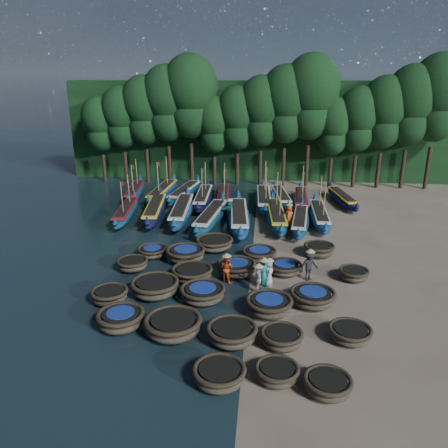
# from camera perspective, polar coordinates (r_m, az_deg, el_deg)

# --- Properties ---
(ground) EXTENTS (120.00, 120.00, 0.00)m
(ground) POSITION_cam_1_polar(r_m,az_deg,el_deg) (25.55, 3.56, -5.67)
(ground) COLOR gray
(ground) RESTS_ON ground
(foliage_wall) EXTENTS (40.00, 3.00, 10.00)m
(foliage_wall) POSITION_cam_1_polar(r_m,az_deg,el_deg) (47.05, 4.79, 12.07)
(foliage_wall) COLOR black
(foliage_wall) RESTS_ON ground
(coracle_2) EXTENTS (2.41, 2.41, 0.72)m
(coracle_2) POSITION_cam_1_polar(r_m,az_deg,el_deg) (16.64, -0.62, -19.04)
(coracle_2) COLOR #4E4330
(coracle_2) RESTS_ON ground
(coracle_3) EXTENTS (1.83, 1.83, 0.64)m
(coracle_3) POSITION_cam_1_polar(r_m,az_deg,el_deg) (16.90, 6.94, -18.70)
(coracle_3) COLOR #4E4330
(coracle_3) RESTS_ON ground
(coracle_4) EXTENTS (1.75, 1.75, 0.65)m
(coracle_4) POSITION_cam_1_polar(r_m,az_deg,el_deg) (16.67, 13.39, -19.71)
(coracle_4) COLOR #4E4330
(coracle_4) RESTS_ON ground
(coracle_5) EXTENTS (2.17, 2.17, 0.81)m
(coracle_5) POSITION_cam_1_polar(r_m,az_deg,el_deg) (20.13, -13.33, -11.97)
(coracle_5) COLOR #4E4330
(coracle_5) RESTS_ON ground
(coracle_6) EXTENTS (2.50, 2.50, 0.84)m
(coracle_6) POSITION_cam_1_polar(r_m,az_deg,el_deg) (19.29, -6.65, -12.99)
(coracle_6) COLOR #4E4330
(coracle_6) RESTS_ON ground
(coracle_7) EXTENTS (2.47, 2.47, 0.77)m
(coracle_7) POSITION_cam_1_polar(r_m,az_deg,el_deg) (18.74, 1.04, -14.05)
(coracle_7) COLOR #4E4330
(coracle_7) RESTS_ON ground
(coracle_8) EXTENTS (1.79, 1.79, 0.72)m
(coracle_8) POSITION_cam_1_polar(r_m,az_deg,el_deg) (18.65, 7.54, -14.51)
(coracle_8) COLOR #4E4330
(coracle_8) RESTS_ON ground
(coracle_9) EXTENTS (1.92, 1.92, 0.63)m
(coracle_9) POSITION_cam_1_polar(r_m,az_deg,el_deg) (19.61, 16.14, -13.52)
(coracle_9) COLOR #4E4330
(coracle_9) RESTS_ON ground
(coracle_10) EXTENTS (1.90, 1.90, 0.73)m
(coracle_10) POSITION_cam_1_polar(r_m,az_deg,el_deg) (22.33, -14.70, -8.97)
(coracle_10) COLOR #4E4330
(coracle_10) RESTS_ON ground
(coracle_11) EXTENTS (2.94, 2.94, 0.84)m
(coracle_11) POSITION_cam_1_polar(r_m,az_deg,el_deg) (22.53, -9.00, -8.11)
(coracle_11) COLOR #4E4330
(coracle_11) RESTS_ON ground
(coracle_12) EXTENTS (2.28, 2.28, 0.75)m
(coracle_12) POSITION_cam_1_polar(r_m,az_deg,el_deg) (21.80, -2.79, -8.98)
(coracle_12) COLOR #4E4330
(coracle_12) RESTS_ON ground
(coracle_13) EXTENTS (2.24, 2.24, 0.81)m
(coracle_13) POSITION_cam_1_polar(r_m,az_deg,el_deg) (20.78, 5.91, -10.46)
(coracle_13) COLOR #4E4330
(coracle_13) RESTS_ON ground
(coracle_14) EXTENTS (2.32, 2.32, 0.77)m
(coracle_14) POSITION_cam_1_polar(r_m,az_deg,el_deg) (21.83, 11.49, -9.31)
(coracle_14) COLOR #4E4330
(coracle_14) RESTS_ON ground
(coracle_15) EXTENTS (1.78, 1.78, 0.68)m
(coracle_15) POSITION_cam_1_polar(r_m,az_deg,el_deg) (25.53, -11.85, -5.13)
(coracle_15) COLOR #4E4330
(coracle_15) RESTS_ON ground
(coracle_16) EXTENTS (2.55, 2.55, 0.73)m
(coracle_16) POSITION_cam_1_polar(r_m,az_deg,el_deg) (23.91, -4.18, -6.39)
(coracle_16) COLOR #4E4330
(coracle_16) RESTS_ON ground
(coracle_17) EXTENTS (2.44, 2.44, 0.78)m
(coracle_17) POSITION_cam_1_polar(r_m,az_deg,el_deg) (24.42, 1.62, -5.69)
(coracle_17) COLOR #4E4330
(coracle_17) RESTS_ON ground
(coracle_18) EXTENTS (2.00, 2.00, 0.65)m
(coracle_18) POSITION_cam_1_polar(r_m,az_deg,el_deg) (24.82, 7.91, -5.65)
(coracle_18) COLOR #4E4330
(coracle_18) RESTS_ON ground
(coracle_19) EXTENTS (1.65, 1.65, 0.64)m
(coracle_19) POSITION_cam_1_polar(r_m,az_deg,el_deg) (24.89, 16.59, -6.25)
(coracle_19) COLOR #4E4330
(coracle_19) RESTS_ON ground
(coracle_20) EXTENTS (1.85, 1.85, 0.63)m
(coracle_20) POSITION_cam_1_polar(r_m,az_deg,el_deg) (27.12, -9.33, -3.55)
(coracle_20) COLOR #4E4330
(coracle_20) RESTS_ON ground
(coracle_21) EXTENTS (2.37, 2.37, 0.84)m
(coracle_21) POSITION_cam_1_polar(r_m,az_deg,el_deg) (26.18, -5.03, -3.92)
(coracle_21) COLOR #4E4330
(coracle_21) RESTS_ON ground
(coracle_22) EXTENTS (2.86, 2.86, 0.78)m
(coracle_22) POSITION_cam_1_polar(r_m,az_deg,el_deg) (27.81, -1.27, -2.52)
(coracle_22) COLOR #4E4330
(coracle_22) RESTS_ON ground
(coracle_23) EXTENTS (2.10, 2.10, 0.78)m
(coracle_23) POSITION_cam_1_polar(r_m,az_deg,el_deg) (26.21, 4.63, -3.97)
(coracle_23) COLOR #4E4330
(coracle_23) RESTS_ON ground
(coracle_24) EXTENTS (2.19, 2.19, 0.77)m
(coracle_24) POSITION_cam_1_polar(r_m,az_deg,el_deg) (27.49, 12.32, -3.26)
(coracle_24) COLOR #4E4330
(coracle_24) RESTS_ON ground
(long_boat_1) EXTENTS (2.13, 7.65, 3.27)m
(long_boat_1) POSITION_cam_1_polar(r_m,az_deg,el_deg) (34.64, -12.68, 1.54)
(long_boat_1) COLOR navy
(long_boat_1) RESTS_ON ground
(long_boat_2) EXTENTS (2.48, 8.57, 1.52)m
(long_boat_2) POSITION_cam_1_polar(r_m,az_deg,el_deg) (34.52, -9.02, 1.82)
(long_boat_2) COLOR #0F1137
(long_boat_2) RESTS_ON ground
(long_boat_3) EXTENTS (2.13, 9.01, 1.59)m
(long_boat_3) POSITION_cam_1_polar(r_m,az_deg,el_deg) (33.95, -5.55, 1.72)
(long_boat_3) COLOR navy
(long_boat_3) RESTS_ON ground
(long_boat_4) EXTENTS (2.47, 8.56, 1.52)m
(long_boat_4) POSITION_cam_1_polar(r_m,az_deg,el_deg) (32.47, -1.72, 0.94)
(long_boat_4) COLOR navy
(long_boat_4) RESTS_ON ground
(long_boat_5) EXTENTS (2.34, 9.15, 1.62)m
(long_boat_5) POSITION_cam_1_polar(r_m,az_deg,el_deg) (32.30, 1.98, 0.90)
(long_boat_5) COLOR navy
(long_boat_5) RESTS_ON ground
(long_boat_6) EXTENTS (2.02, 8.57, 3.65)m
(long_boat_6) POSITION_cam_1_polar(r_m,az_deg,el_deg) (32.94, 6.83, 1.07)
(long_boat_6) COLOR navy
(long_boat_6) RESTS_ON ground
(long_boat_7) EXTENTS (2.11, 7.50, 1.33)m
(long_boat_7) POSITION_cam_1_polar(r_m,az_deg,el_deg) (32.28, 9.91, 0.40)
(long_boat_7) COLOR navy
(long_boat_7) RESTS_ON ground
(long_boat_8) EXTENTS (1.41, 7.88, 3.35)m
(long_boat_8) POSITION_cam_1_polar(r_m,az_deg,el_deg) (33.70, 12.36, 1.09)
(long_boat_8) COLOR navy
(long_boat_8) RESTS_ON ground
(long_boat_9) EXTENTS (2.40, 7.70, 3.30)m
(long_boat_9) POSITION_cam_1_polar(r_m,az_deg,el_deg) (40.48, -11.57, 4.15)
(long_boat_9) COLOR navy
(long_boat_9) RESTS_ON ground
(long_boat_10) EXTENTS (1.90, 8.51, 3.62)m
(long_boat_10) POSITION_cam_1_polar(r_m,az_deg,el_deg) (39.76, -8.01, 4.16)
(long_boat_10) COLOR navy
(long_boat_10) RESTS_ON ground
(long_boat_11) EXTENTS (2.61, 8.07, 1.44)m
(long_boat_11) POSITION_cam_1_polar(r_m,az_deg,el_deg) (39.42, -5.15, 4.10)
(long_boat_11) COLOR navy
(long_boat_11) RESTS_ON ground
(long_boat_12) EXTENTS (1.68, 8.14, 3.46)m
(long_boat_12) POSITION_cam_1_polar(r_m,az_deg,el_deg) (37.64, -2.74, 3.44)
(long_boat_12) COLOR #0F1137
(long_boat_12) RESTS_ON ground
(long_boat_13) EXTENTS (1.92, 7.50, 3.20)m
(long_boat_13) POSITION_cam_1_polar(r_m,az_deg,el_deg) (38.54, -0.08, 3.77)
(long_boat_13) COLOR #0F1137
(long_boat_13) RESTS_ON ground
(long_boat_14) EXTENTS (1.77, 8.56, 3.64)m
(long_boat_14) POSITION_cam_1_polar(r_m,az_deg,el_deg) (37.26, 5.23, 3.26)
(long_boat_14) COLOR navy
(long_boat_14) RESTS_ON ground
(long_boat_15) EXTENTS (2.22, 7.31, 1.30)m
(long_boat_15) POSITION_cam_1_polar(r_m,az_deg,el_deg) (38.42, 7.47, 3.53)
(long_boat_15) COLOR navy
(long_boat_15) RESTS_ON ground
(long_boat_16) EXTENTS (1.75, 7.48, 3.18)m
(long_boat_16) POSITION_cam_1_polar(r_m,az_deg,el_deg) (37.92, 9.99, 3.21)
(long_boat_16) COLOR navy
(long_boat_16) RESTS_ON ground
(long_boat_17) EXTENTS (2.47, 7.21, 1.29)m
(long_boat_17) POSITION_cam_1_polar(r_m,az_deg,el_deg) (39.05, 15.19, 3.27)
(long_boat_17) COLOR #0F1137
(long_boat_17) RESTS_ON ground
(fisherman_0) EXTENTS (0.60, 0.81, 1.70)m
(fisherman_0) POSITION_cam_1_polar(r_m,az_deg,el_deg) (23.20, 5.86, -6.17)
(fisherman_0) COLOR silver
(fisherman_0) RESTS_ON ground
(fisherman_1) EXTENTS (0.65, 0.72, 1.86)m
(fisherman_1) POSITION_cam_1_polar(r_m,az_deg,el_deg) (22.82, 5.22, -6.29)
(fisherman_1) COLOR #19686C
(fisherman_1) RESTS_ON ground
(fisherman_2) EXTENTS (0.95, 0.89, 1.76)m
(fisherman_2) POSITION_cam_1_polar(r_m,az_deg,el_deg) (23.50, 0.34, -5.68)
(fisherman_2) COLOR #C6481A
(fisherman_2) RESTS_ON ground
(fisherman_3) EXTENTS (1.30, 1.14, 1.94)m
(fisherman_3) POSITION_cam_1_polar(r_m,az_deg,el_deg) (24.07, 11.10, -5.27)
(fisherman_3) COLOR black
(fisherman_3) RESTS_ON ground
(fisherman_4) EXTENTS (0.57, 0.97, 1.75)m
(fisherman_4) POSITION_cam_1_polar(r_m,az_deg,el_deg) (22.40, 4.49, -7.03)
(fisherman_4) COLOR silver
(fisherman_4) RESTS_ON ground
(fisherman_5) EXTENTS (1.62, 1.06, 1.88)m
(fisherman_5) POSITION_cam_1_polar(r_m,az_deg,el_deg) (33.14, 0.70, 1.86)
(fisherman_5) COLOR #19686C
(fisherman_5) RESTS_ON ground
(fisherman_6) EXTENTS (0.74, 0.97, 1.99)m
(fisherman_6) POSITION_cam_1_polar(r_m,az_deg,el_deg) (31.96, 8.47, 1.13)
(fisherman_6) COLOR #C6481A
(fisherman_6) RESTS_ON ground
(tree_0) EXTENTS (3.68, 3.68, 8.68)m
(tree_0) POSITION_cam_1_polar(r_m,az_deg,el_deg) (46.54, -15.87, 12.56)
(tree_0) COLOR black
(tree_0) RESTS_ON ground
(tree_1) EXTENTS (4.09, 4.09, 9.65)m
(tree_1) POSITION_cam_1_polar(r_m,az_deg,el_deg) (45.70, -13.18, 13.53)
(tree_1) COLOR black
(tree_1) RESTS_ON ground
(tree_2) EXTENTS (4.51, 4.51, 10.63)m
(tree_2) POSITION_cam_1_polar(r_m,az_deg,el_deg) (44.98, -10.38, 14.49)
(tree_2) COLOR black
(tree_2) RESTS_ON ground
(tree_3) EXTENTS (4.92, 4.92, 11.60)m
(tree_3) POSITION_cam_1_polar(r_m,az_deg,el_deg) (44.37, -7.46, 15.45)
(tree_3) COLOR black
(tree_3) RESTS_ON ground
(tree_4) EXTENTS (5.34, 5.34, 12.58)m
(tree_4) POSITION_cam_1_polar(r_m,az_deg,el_deg) (43.89, -4.45, 16.39)
(tree_4) COLOR black
(tree_4) RESTS_ON ground
(tree_5) EXTENTS (3.68, 3.68, 8.68)m
(tree_5) POSITION_cam_1_polar(r_m,az_deg,el_deg) (43.76, -1.31, 12.89)
(tree_5) COLOR black
(tree_5) RESTS_ON ground
(tree_6) EXTENTS (4.09, 4.09, 9.65)m
(tree_6) POSITION_cam_1_polar(r_m,az_deg,el_deg) (43.48, 1.78, 13.74)
(tree_6) COLOR black
(tree_6) RESTS_ON ground
(tree_7) EXTENTS (4.51, 4.51, 10.63)m
(tree_7) POSITION_cam_1_polar(r_m,az_deg,el_deg) (43.34, 4.93, 14.56)
(tree_7) COLOR black
(tree_7) RESTS_ON ground
(tree_8) EXTENTS (4.92, 4.92, 11.60)m
(tree_8) POSITION_cam_1_polar(r_m,az_deg,el_deg) (43.32, 8.11, 15.34)
(tree_8) COLOR black
(tree_8) RESTS_ON ground
(tree_9) EXTENTS (5.34, 5.34, 12.58)m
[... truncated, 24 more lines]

